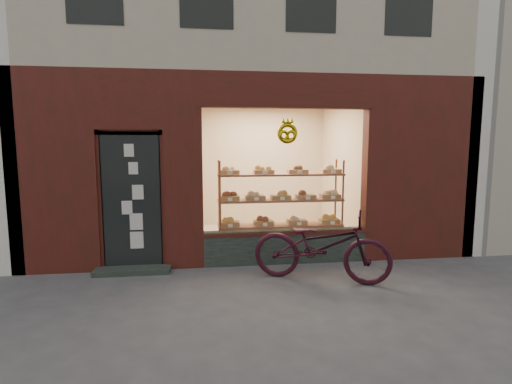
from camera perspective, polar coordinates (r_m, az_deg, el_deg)
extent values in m
plane|color=#3F3F40|center=(4.81, 4.03, -17.62)|extent=(90.00, 90.00, 0.00)
cube|color=black|center=(6.77, 4.16, -7.74)|extent=(2.70, 0.25, 0.55)
cube|color=black|center=(6.50, -17.31, -1.26)|extent=(0.90, 0.04, 2.15)
cube|color=black|center=(6.58, -17.19, -10.63)|extent=(1.15, 0.35, 0.08)
torus|color=gold|center=(6.44, 4.51, 8.35)|extent=(0.33, 0.07, 0.33)
cube|color=brown|center=(7.23, 3.45, -8.60)|extent=(2.20, 0.45, 0.04)
cube|color=brown|center=(7.11, 3.49, -4.73)|extent=(2.20, 0.45, 0.03)
cube|color=brown|center=(7.03, 3.51, -1.14)|extent=(2.20, 0.45, 0.04)
cube|color=brown|center=(6.98, 3.54, 2.52)|extent=(2.20, 0.45, 0.04)
cylinder|color=brown|center=(6.74, -5.15, -2.81)|extent=(0.04, 0.04, 1.70)
cylinder|color=brown|center=(7.15, 12.25, -2.36)|extent=(0.04, 0.04, 1.70)
cylinder|color=brown|center=(7.12, -5.28, -2.27)|extent=(0.04, 0.04, 1.70)
cylinder|color=brown|center=(7.52, 11.25, -1.88)|extent=(0.04, 0.04, 1.70)
cube|color=brown|center=(6.99, -3.80, -4.51)|extent=(0.34, 0.24, 0.07)
sphere|color=#B17B38|center=(6.97, -3.80, -3.82)|extent=(0.11, 0.11, 0.11)
cube|color=white|center=(6.81, -3.69, -4.82)|extent=(0.07, 0.01, 0.05)
cube|color=brown|center=(7.05, 1.09, -4.38)|extent=(0.34, 0.24, 0.07)
sphere|color=brown|center=(7.03, 1.09, -3.70)|extent=(0.11, 0.11, 0.11)
cube|color=white|center=(6.87, 1.32, -4.69)|extent=(0.08, 0.01, 0.05)
cube|color=brown|center=(7.16, 5.85, -4.23)|extent=(0.34, 0.24, 0.07)
sphere|color=tan|center=(7.15, 5.86, -3.57)|extent=(0.11, 0.11, 0.11)
cube|color=white|center=(6.99, 6.20, -4.53)|extent=(0.07, 0.01, 0.05)
cube|color=brown|center=(7.33, 10.43, -4.06)|extent=(0.34, 0.24, 0.07)
sphere|color=#B17B38|center=(7.31, 10.45, -3.41)|extent=(0.11, 0.11, 0.11)
cube|color=white|center=(7.15, 10.89, -4.34)|extent=(0.08, 0.01, 0.05)
cube|color=brown|center=(6.91, -3.83, -0.85)|extent=(0.34, 0.24, 0.07)
sphere|color=brown|center=(6.90, -3.83, -0.15)|extent=(0.11, 0.11, 0.11)
cube|color=white|center=(6.73, -3.72, -1.07)|extent=(0.07, 0.01, 0.06)
cube|color=brown|center=(6.95, -0.12, -0.78)|extent=(0.34, 0.24, 0.07)
sphere|color=tan|center=(6.94, -0.12, -0.09)|extent=(0.11, 0.11, 0.11)
cube|color=white|center=(6.77, 0.08, -1.00)|extent=(0.07, 0.01, 0.06)
cube|color=brown|center=(7.02, 3.52, -0.71)|extent=(0.34, 0.24, 0.07)
sphere|color=#B17B38|center=(7.01, 3.52, -0.03)|extent=(0.11, 0.11, 0.11)
cube|color=white|center=(6.85, 3.82, -0.93)|extent=(0.07, 0.01, 0.06)
cube|color=brown|center=(7.12, 7.07, -0.64)|extent=(0.34, 0.24, 0.07)
sphere|color=brown|center=(7.11, 7.08, 0.04)|extent=(0.11, 0.11, 0.11)
cube|color=white|center=(6.95, 7.46, -0.85)|extent=(0.07, 0.01, 0.06)
cube|color=brown|center=(7.25, 10.51, -0.57)|extent=(0.34, 0.24, 0.07)
sphere|color=tan|center=(7.24, 10.53, 0.09)|extent=(0.11, 0.11, 0.11)
cube|color=white|center=(7.08, 10.98, -0.77)|extent=(0.08, 0.01, 0.06)
cube|color=brown|center=(6.86, -3.86, 2.87)|extent=(0.34, 0.24, 0.07)
sphere|color=tan|center=(6.85, -3.87, 3.58)|extent=(0.11, 0.11, 0.11)
cube|color=white|center=(6.68, -3.75, 2.75)|extent=(0.07, 0.01, 0.06)
cube|color=brown|center=(6.93, 1.11, 2.93)|extent=(0.34, 0.24, 0.07)
sphere|color=#B17B38|center=(6.92, 1.11, 3.63)|extent=(0.11, 0.11, 0.11)
cube|color=white|center=(6.74, 1.34, 2.81)|extent=(0.08, 0.01, 0.06)
cube|color=brown|center=(7.04, 5.94, 2.96)|extent=(0.34, 0.24, 0.07)
sphere|color=brown|center=(7.04, 5.95, 3.65)|extent=(0.11, 0.11, 0.11)
cube|color=white|center=(6.86, 6.31, 2.85)|extent=(0.07, 0.01, 0.06)
cube|color=brown|center=(7.21, 10.60, 2.98)|extent=(0.34, 0.24, 0.07)
sphere|color=tan|center=(7.20, 10.61, 3.65)|extent=(0.11, 0.11, 0.11)
cube|color=white|center=(7.03, 11.06, 2.86)|extent=(0.08, 0.01, 0.06)
imported|color=black|center=(5.91, 9.29, -7.56)|extent=(2.10, 1.42, 1.04)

